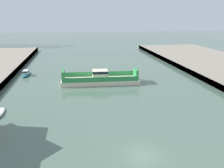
% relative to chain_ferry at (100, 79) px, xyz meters
% --- Properties ---
extents(ground_plane, '(400.00, 400.00, 0.00)m').
position_rel_chain_ferry_xyz_m(ground_plane, '(1.61, -31.65, -1.02)').
color(ground_plane, '#4C6656').
extents(chain_ferry, '(18.34, 6.32, 3.30)m').
position_rel_chain_ferry_xyz_m(chain_ferry, '(0.00, 0.00, 0.00)').
color(chain_ferry, beige).
rests_on(chain_ferry, ground).
extents(moored_boat_near_right, '(2.23, 6.42, 1.50)m').
position_rel_chain_ferry_xyz_m(moored_boat_near_right, '(-18.81, 10.81, -0.46)').
color(moored_boat_near_right, '#237075').
rests_on(moored_boat_near_right, ground).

